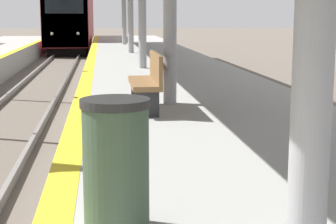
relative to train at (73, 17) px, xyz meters
The scene contains 3 objects.
train is the anchor object (origin of this frame).
trash_bin 37.72m from the train, 86.77° to the right, with size 0.49×0.49×0.95m.
bench 32.72m from the train, 85.15° to the right, with size 0.44×1.58×0.92m.
Camera 1 is at (2.04, -1.59, 2.41)m, focal length 60.00 mm.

